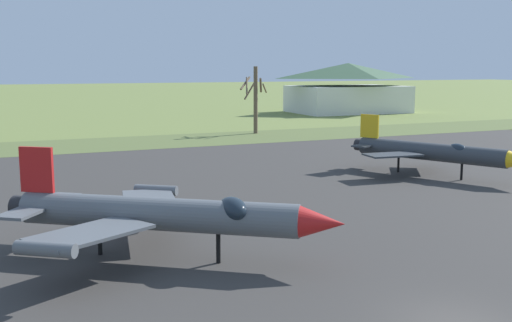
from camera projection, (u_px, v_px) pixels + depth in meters
The scene contains 6 objects.
asphalt_apron at pixel (251, 211), 33.68m from camera, with size 96.47×54.94×0.05m, color #383533.
grass_verge_strip at pixel (128, 143), 63.98m from camera, with size 156.47×12.00×0.06m, color #576536.
jet_fighter_front_right at pixel (163, 214), 24.91m from camera, with size 13.06×11.31×4.68m.
jet_fighter_rear_right at pixel (433, 152), 44.09m from camera, with size 8.89×12.89×4.39m.
bare_tree_backdrop_extra at pixel (255, 97), 72.70m from camera, with size 3.71×3.70×8.20m.
visitor_building at pixel (348, 88), 107.97m from camera, with size 20.97×14.63×8.87m.
Camera 1 is at (-12.87, -13.72, 8.06)m, focal length 41.85 mm.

